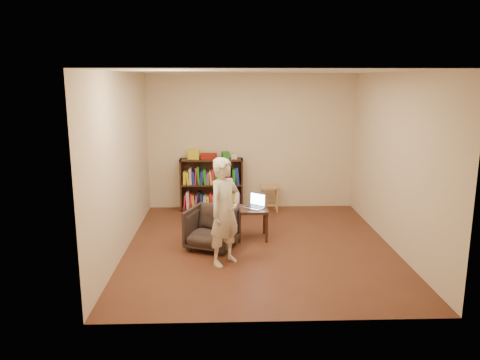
{
  "coord_description": "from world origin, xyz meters",
  "views": [
    {
      "loc": [
        -0.52,
        -6.73,
        2.51
      ],
      "look_at": [
        -0.28,
        0.35,
        0.96
      ],
      "focal_mm": 35.0,
      "sensor_mm": 36.0,
      "label": 1
    }
  ],
  "objects_px": {
    "bookshelf": "(212,187)",
    "side_table": "(252,213)",
    "stool": "(270,191)",
    "armchair": "(212,228)",
    "laptop": "(255,204)",
    "person": "(225,212)"
  },
  "relations": [
    {
      "from": "laptop",
      "to": "stool",
      "type": "bearing_deg",
      "value": 116.36
    },
    {
      "from": "bookshelf",
      "to": "person",
      "type": "xyz_separation_m",
      "value": [
        0.25,
        -2.74,
        0.3
      ]
    },
    {
      "from": "laptop",
      "to": "person",
      "type": "xyz_separation_m",
      "value": [
        -0.49,
        -1.06,
        0.19
      ]
    },
    {
      "from": "side_table",
      "to": "laptop",
      "type": "distance_m",
      "value": 0.15
    },
    {
      "from": "bookshelf",
      "to": "stool",
      "type": "distance_m",
      "value": 1.12
    },
    {
      "from": "stool",
      "to": "side_table",
      "type": "relative_size",
      "value": 0.99
    },
    {
      "from": "stool",
      "to": "laptop",
      "type": "height_order",
      "value": "laptop"
    },
    {
      "from": "stool",
      "to": "laptop",
      "type": "xyz_separation_m",
      "value": [
        -0.37,
        -1.53,
        0.16
      ]
    },
    {
      "from": "stool",
      "to": "armchair",
      "type": "bearing_deg",
      "value": -118.06
    },
    {
      "from": "stool",
      "to": "person",
      "type": "xyz_separation_m",
      "value": [
        -0.86,
        -2.59,
        0.34
      ]
    },
    {
      "from": "bookshelf",
      "to": "stool",
      "type": "bearing_deg",
      "value": -7.91
    },
    {
      "from": "laptop",
      "to": "bookshelf",
      "type": "bearing_deg",
      "value": 153.83
    },
    {
      "from": "side_table",
      "to": "laptop",
      "type": "bearing_deg",
      "value": 32.22
    },
    {
      "from": "laptop",
      "to": "person",
      "type": "distance_m",
      "value": 1.18
    },
    {
      "from": "bookshelf",
      "to": "person",
      "type": "height_order",
      "value": "person"
    },
    {
      "from": "armchair",
      "to": "side_table",
      "type": "relative_size",
      "value": 1.38
    },
    {
      "from": "armchair",
      "to": "laptop",
      "type": "relative_size",
      "value": 1.82
    },
    {
      "from": "bookshelf",
      "to": "side_table",
      "type": "height_order",
      "value": "bookshelf"
    },
    {
      "from": "armchair",
      "to": "laptop",
      "type": "xyz_separation_m",
      "value": [
        0.69,
        0.46,
        0.24
      ]
    },
    {
      "from": "side_table",
      "to": "person",
      "type": "height_order",
      "value": "person"
    },
    {
      "from": "bookshelf",
      "to": "side_table",
      "type": "bearing_deg",
      "value": -68.1
    },
    {
      "from": "stool",
      "to": "laptop",
      "type": "bearing_deg",
      "value": -103.78
    }
  ]
}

